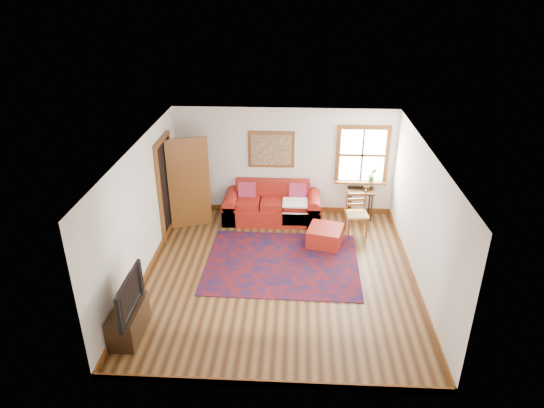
# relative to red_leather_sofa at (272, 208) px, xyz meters

# --- Properties ---
(ground) EXTENTS (5.50, 5.50, 0.00)m
(ground) POSITION_rel_red_leather_sofa_xyz_m (0.25, -2.32, -0.28)
(ground) COLOR #3B2210
(ground) RESTS_ON ground
(room_envelope) EXTENTS (5.04, 5.54, 2.52)m
(room_envelope) POSITION_rel_red_leather_sofa_xyz_m (0.25, -2.31, 1.37)
(room_envelope) COLOR silver
(room_envelope) RESTS_ON ground
(window) EXTENTS (1.18, 0.20, 1.38)m
(window) POSITION_rel_red_leather_sofa_xyz_m (2.03, 0.38, 1.03)
(window) COLOR white
(window) RESTS_ON ground
(doorway) EXTENTS (0.89, 1.08, 2.14)m
(doorway) POSITION_rel_red_leather_sofa_xyz_m (-1.95, -0.54, 0.79)
(doorway) COLOR black
(doorway) RESTS_ON ground
(framed_artwork) EXTENTS (1.05, 0.07, 0.85)m
(framed_artwork) POSITION_rel_red_leather_sofa_xyz_m (-0.05, 0.39, 1.27)
(framed_artwork) COLOR brown
(framed_artwork) RESTS_ON ground
(persian_rug) EXTENTS (3.01, 2.42, 0.02)m
(persian_rug) POSITION_rel_red_leather_sofa_xyz_m (0.30, -1.90, -0.27)
(persian_rug) COLOR #5A0E0C
(persian_rug) RESTS_ON ground
(red_leather_sofa) EXTENTS (2.19, 0.90, 0.86)m
(red_leather_sofa) POSITION_rel_red_leather_sofa_xyz_m (0.00, 0.00, 0.00)
(red_leather_sofa) COLOR maroon
(red_leather_sofa) RESTS_ON ground
(red_ottoman) EXTENTS (0.82, 0.82, 0.39)m
(red_ottoman) POSITION_rel_red_leather_sofa_xyz_m (1.16, -1.12, -0.09)
(red_ottoman) COLOR maroon
(red_ottoman) RESTS_ON ground
(side_table) EXTENTS (0.58, 0.43, 0.69)m
(side_table) POSITION_rel_red_leather_sofa_xyz_m (2.02, 0.17, 0.29)
(side_table) COLOR #301E10
(side_table) RESTS_ON ground
(ladder_back_chair) EXTENTS (0.49, 0.47, 0.96)m
(ladder_back_chair) POSITION_rel_red_leather_sofa_xyz_m (1.84, -0.57, 0.24)
(ladder_back_chair) COLOR tan
(ladder_back_chair) RESTS_ON ground
(media_cabinet) EXTENTS (0.41, 0.92, 0.51)m
(media_cabinet) POSITION_rel_red_leather_sofa_xyz_m (-2.02, -4.08, -0.03)
(media_cabinet) COLOR #301E10
(media_cabinet) RESTS_ON ground
(television) EXTENTS (0.14, 1.06, 0.61)m
(television) POSITION_rel_red_leather_sofa_xyz_m (-2.00, -4.17, 0.53)
(television) COLOR black
(television) RESTS_ON media_cabinet
(candle_hurricane) EXTENTS (0.12, 0.12, 0.18)m
(candle_hurricane) POSITION_rel_red_leather_sofa_xyz_m (-1.97, -3.67, 0.31)
(candle_hurricane) COLOR silver
(candle_hurricane) RESTS_ON media_cabinet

